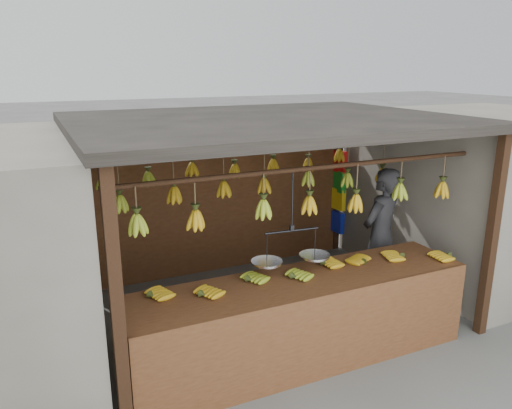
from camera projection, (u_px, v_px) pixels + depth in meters
name	position (u px, v px, depth m)	size (l,w,h in m)	color
ground	(266.00, 310.00, 6.24)	(80.00, 80.00, 0.00)	#5B5B57
stall	(255.00, 150.00, 5.99)	(4.30, 3.30, 2.40)	black
neighbor_right	(485.00, 192.00, 7.38)	(3.00, 3.00, 2.30)	slate
counter	(308.00, 302.00, 4.92)	(3.68, 0.82, 0.96)	#563119
hanging_bananas	(266.00, 185.00, 5.81)	(3.58, 2.22, 0.39)	#92A523
balance_scale	(291.00, 255.00, 4.98)	(0.82, 0.35, 0.92)	black
vendor	(381.00, 236.00, 6.32)	(0.64, 0.42, 1.75)	#262628
bag_bundles	(339.00, 191.00, 7.93)	(0.08, 0.26, 1.33)	red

